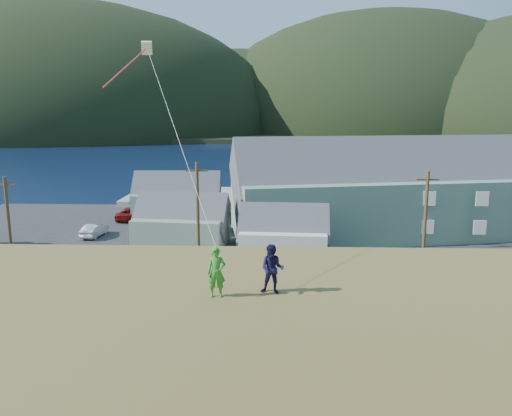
# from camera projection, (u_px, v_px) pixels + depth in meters

# --- Properties ---
(ground) EXTENTS (900.00, 900.00, 0.00)m
(ground) POSITION_uv_depth(u_px,v_px,m) (236.00, 297.00, 35.93)
(ground) COLOR #0A1638
(ground) RESTS_ON ground
(grass_strip) EXTENTS (110.00, 8.00, 0.10)m
(grass_strip) POSITION_uv_depth(u_px,v_px,m) (234.00, 307.00, 33.96)
(grass_strip) COLOR #4C3D19
(grass_strip) RESTS_ON ground
(waterfront_lot) EXTENTS (72.00, 36.00, 0.12)m
(waterfront_lot) POSITION_uv_depth(u_px,v_px,m) (248.00, 237.00, 52.60)
(waterfront_lot) COLOR #28282B
(waterfront_lot) RESTS_ON ground
(wharf) EXTENTS (26.00, 14.00, 0.90)m
(wharf) POSITION_uv_depth(u_px,v_px,m) (216.00, 197.00, 75.30)
(wharf) COLOR gray
(wharf) RESTS_ON ground
(far_shore) EXTENTS (900.00, 320.00, 2.00)m
(far_shore) POSITION_uv_depth(u_px,v_px,m) (270.00, 129.00, 359.53)
(far_shore) COLOR black
(far_shore) RESTS_ON ground
(far_hills) EXTENTS (760.00, 265.00, 143.00)m
(far_hills) POSITION_uv_depth(u_px,v_px,m) (327.00, 130.00, 308.47)
(far_hills) COLOR black
(far_hills) RESTS_ON ground
(lodge) EXTENTS (37.69, 17.36, 12.80)m
(lodge) POSITION_uv_depth(u_px,v_px,m) (405.00, 190.00, 52.88)
(lodge) COLOR slate
(lodge) RESTS_ON waterfront_lot
(shed_palegreen_near) EXTENTS (9.46, 6.46, 6.50)m
(shed_palegreen_near) POSITION_uv_depth(u_px,v_px,m) (182.00, 223.00, 48.40)
(shed_palegreen_near) COLOR slate
(shed_palegreen_near) RESTS_ON waterfront_lot
(shed_white) EXTENTS (8.15, 5.67, 6.28)m
(shed_white) POSITION_uv_depth(u_px,v_px,m) (284.00, 236.00, 43.65)
(shed_white) COLOR silver
(shed_white) RESTS_ON waterfront_lot
(shed_palegreen_far) EXTENTS (10.92, 6.54, 7.18)m
(shed_palegreen_far) POSITION_uv_depth(u_px,v_px,m) (177.00, 197.00, 61.47)
(shed_palegreen_far) COLOR gray
(shed_palegreen_far) RESTS_ON waterfront_lot
(utility_poles) EXTENTS (30.86, 0.24, 9.42)m
(utility_poles) POSITION_uv_depth(u_px,v_px,m) (212.00, 230.00, 36.60)
(utility_poles) COLOR #47331E
(utility_poles) RESTS_ON waterfront_lot
(parked_cars) EXTENTS (20.93, 14.26, 1.58)m
(parked_cars) POSITION_uv_depth(u_px,v_px,m) (191.00, 221.00, 56.69)
(parked_cars) COLOR maroon
(parked_cars) RESTS_ON waterfront_lot
(kite_flyer_green) EXTENTS (0.64, 0.46, 1.64)m
(kite_flyer_green) POSITION_uv_depth(u_px,v_px,m) (216.00, 272.00, 16.04)
(kite_flyer_green) COLOR #2B8524
(kite_flyer_green) RESTS_ON hillside
(kite_flyer_navy) EXTENTS (0.90, 0.75, 1.65)m
(kite_flyer_navy) POSITION_uv_depth(u_px,v_px,m) (272.00, 269.00, 16.37)
(kite_flyer_navy) COLOR #141233
(kite_flyer_navy) RESTS_ON hillside
(kite_rig) EXTENTS (2.52, 3.90, 10.79)m
(kite_rig) POSITION_uv_depth(u_px,v_px,m) (145.00, 53.00, 21.57)
(kite_rig) COLOR beige
(kite_rig) RESTS_ON ground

